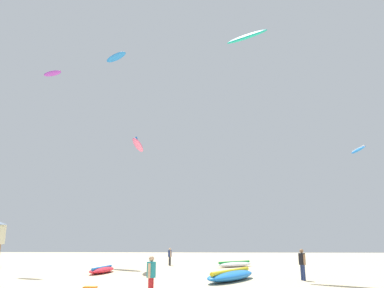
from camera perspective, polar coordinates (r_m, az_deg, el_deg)
name	(u,v)px	position (r m, az deg, el deg)	size (l,w,h in m)	color
person_foreground	(151,274)	(16.31, -6.22, -18.98)	(0.38, 0.54, 1.67)	#B21E23
person_midground	(302,262)	(24.18, 16.39, -16.79)	(0.40, 0.56, 1.79)	navy
person_left	(170,255)	(36.46, -3.38, -16.49)	(0.35, 0.47, 1.57)	#2D2D33
kite_grounded_near	(102,270)	(28.91, -13.52, -18.10)	(1.45, 3.94, 0.46)	red
kite_grounded_mid	(231,275)	(23.26, 5.95, -19.22)	(3.78, 5.39, 0.63)	blue
kite_grounded_far	(235,264)	(34.59, 6.49, -17.67)	(3.80, 3.67, 0.51)	white
kite_aloft_0	(138,145)	(33.83, -8.21, -0.14)	(1.56, 4.16, 1.04)	#E5598C
kite_aloft_1	(247,37)	(33.52, 8.28, 15.81)	(3.77, 2.93, 0.95)	#19B29E
kite_aloft_2	(116,57)	(47.21, -11.47, 12.80)	(3.43, 3.16, 0.49)	blue
kite_aloft_3	(358,150)	(54.13, 23.93, -0.79)	(1.35, 3.74, 0.92)	blue
kite_aloft_4	(52,73)	(37.15, -20.43, 10.01)	(2.09, 1.30, 0.40)	purple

